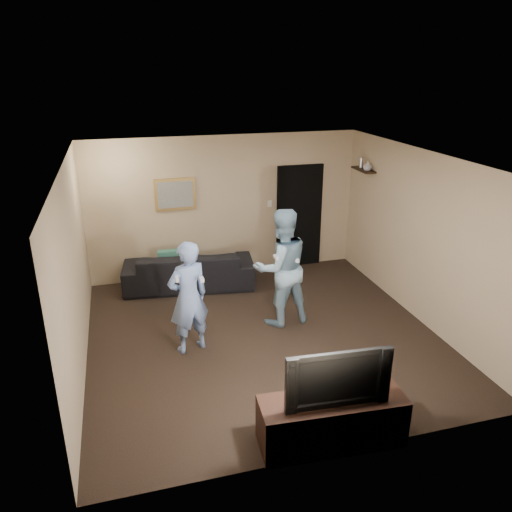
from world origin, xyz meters
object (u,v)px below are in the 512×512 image
object	(u,v)px
tv_console	(332,421)
wii_player_right	(281,267)
wii_player_left	(188,298)
sofa	(189,269)
television	(335,374)

from	to	relation	value
tv_console	wii_player_right	xyz separation A→B (m)	(0.30, 2.65, 0.66)
wii_player_left	wii_player_right	size ratio (longest dim) A/B	0.88
sofa	wii_player_right	world-z (taller)	wii_player_right
tv_console	wii_player_left	bearing A→B (deg)	121.46
sofa	wii_player_left	distance (m)	2.20
tv_console	wii_player_right	world-z (taller)	wii_player_right
tv_console	television	bearing A→B (deg)	0.00
wii_player_left	wii_player_right	xyz separation A→B (m)	(1.47, 0.44, 0.10)
wii_player_left	wii_player_right	world-z (taller)	wii_player_right
sofa	wii_player_right	xyz separation A→B (m)	(1.17, -1.69, 0.58)
wii_player_left	television	bearing A→B (deg)	-62.31
sofa	wii_player_right	bearing A→B (deg)	132.06
sofa	wii_player_left	bearing A→B (deg)	89.41
television	wii_player_left	bearing A→B (deg)	121.46
television	tv_console	bearing A→B (deg)	0.00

